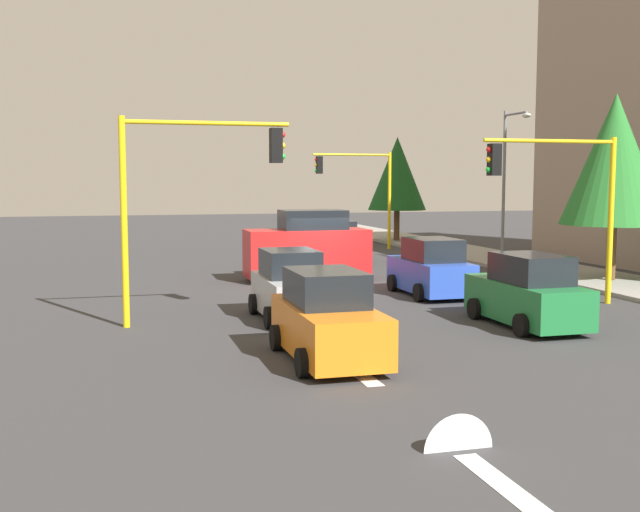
% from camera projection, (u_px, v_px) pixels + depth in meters
% --- Properties ---
extents(ground_plane, '(120.00, 120.00, 0.00)m').
position_uv_depth(ground_plane, '(332.00, 287.00, 28.33)').
color(ground_plane, '#353538').
extents(sidewalk_kerb, '(80.00, 4.00, 0.15)m').
position_uv_depth(sidewalk_kerb, '(516.00, 263.00, 35.89)').
color(sidewalk_kerb, gray).
rests_on(sidewalk_kerb, ground).
extents(lane_arrow_near, '(2.40, 1.10, 1.10)m').
position_uv_depth(lane_arrow_near, '(347.00, 364.00, 16.50)').
color(lane_arrow_near, silver).
rests_on(lane_arrow_near, ground).
extents(lane_arrow_mid, '(2.40, 1.10, 1.10)m').
position_uv_depth(lane_arrow_mid, '(474.00, 463.00, 10.74)').
color(lane_arrow_mid, silver).
rests_on(lane_arrow_mid, ground).
extents(traffic_signal_far_left, '(0.36, 4.59, 5.49)m').
position_uv_depth(traffic_signal_far_left, '(359.00, 181.00, 42.87)').
color(traffic_signal_far_left, yellow).
rests_on(traffic_signal_far_left, ground).
extents(traffic_signal_near_right, '(0.36, 4.59, 5.63)m').
position_uv_depth(traffic_signal_near_right, '(192.00, 179.00, 20.68)').
color(traffic_signal_near_right, yellow).
rests_on(traffic_signal_near_right, ground).
extents(traffic_signal_near_left, '(0.36, 4.59, 5.29)m').
position_uv_depth(traffic_signal_near_left, '(560.00, 186.00, 23.69)').
color(traffic_signal_near_left, yellow).
rests_on(traffic_signal_near_left, ground).
extents(street_lamp_curbside, '(2.15, 0.28, 7.00)m').
position_uv_depth(street_lamp_curbside, '(508.00, 171.00, 33.79)').
color(street_lamp_curbside, slate).
rests_on(street_lamp_curbside, ground).
extents(tree_roadside_near, '(3.93, 3.93, 7.17)m').
position_uv_depth(tree_roadside_near, '(615.00, 160.00, 28.71)').
color(tree_roadside_near, brown).
rests_on(tree_roadside_near, ground).
extents(tree_roadside_far, '(3.62, 3.62, 6.59)m').
position_uv_depth(tree_roadside_far, '(397.00, 174.00, 47.68)').
color(tree_roadside_far, brown).
rests_on(tree_roadside_far, ground).
extents(delivery_van_red, '(2.22, 4.80, 2.77)m').
position_uv_depth(delivery_van_red, '(308.00, 248.00, 30.02)').
color(delivery_van_red, red).
rests_on(delivery_van_red, ground).
extents(car_black, '(4.07, 2.00, 1.98)m').
position_uv_depth(car_black, '(335.00, 242.00, 37.30)').
color(car_black, black).
rests_on(car_black, ground).
extents(car_orange, '(4.10, 2.01, 1.98)m').
position_uv_depth(car_orange, '(328.00, 320.00, 16.79)').
color(car_orange, orange).
rests_on(car_orange, ground).
extents(car_silver, '(3.72, 1.98, 1.98)m').
position_uv_depth(car_silver, '(291.00, 288.00, 21.68)').
color(car_silver, '#B2B5BA').
rests_on(car_silver, ground).
extents(car_green, '(4.17, 1.95, 1.98)m').
position_uv_depth(car_green, '(527.00, 293.00, 20.65)').
color(car_green, '#1E7238').
rests_on(car_green, ground).
extents(car_blue, '(3.91, 2.04, 1.98)m').
position_uv_depth(car_blue, '(431.00, 269.00, 26.16)').
color(car_blue, blue).
rests_on(car_blue, ground).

